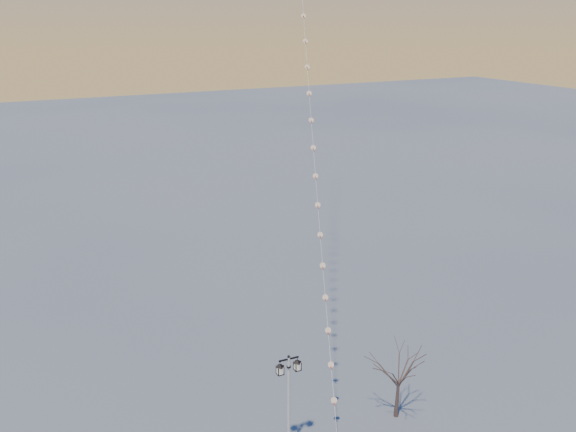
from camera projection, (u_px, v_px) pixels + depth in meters
street_lamp at (289, 398)px, 27.89m from camera, size 1.40×0.61×5.52m
bare_tree at (399, 373)px, 30.18m from camera, size 2.47×2.47×4.09m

